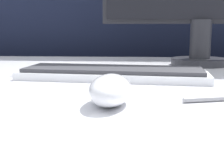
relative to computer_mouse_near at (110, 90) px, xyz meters
The scene contains 4 objects.
partition_panel 0.89m from the computer_mouse_near, 91.18° to the left, with size 5.00×0.03×1.31m.
computer_mouse_near is the anchor object (origin of this frame).
keyboard 0.24m from the computer_mouse_near, 92.71° to the left, with size 0.42×0.17×0.02m.
pen 0.17m from the computer_mouse_near, 11.69° to the left, with size 0.13×0.04×0.01m.
Camera 1 is at (0.05, -0.66, 0.87)m, focal length 50.00 mm.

